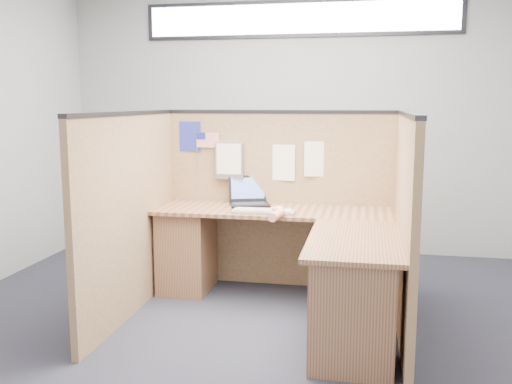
% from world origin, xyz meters
% --- Properties ---
extents(floor, '(5.00, 5.00, 0.00)m').
position_xyz_m(floor, '(0.00, 0.00, 0.00)').
color(floor, '#222430').
rests_on(floor, ground).
extents(wall_back, '(5.00, 0.00, 5.00)m').
position_xyz_m(wall_back, '(0.00, 2.25, 1.40)').
color(wall_back, '#A9ADAE').
rests_on(wall_back, floor).
extents(wall_front, '(5.00, 0.00, 5.00)m').
position_xyz_m(wall_front, '(0.00, -2.25, 1.40)').
color(wall_front, '#A9ADAE').
rests_on(wall_front, floor).
extents(clerestory_window, '(3.30, 0.04, 0.38)m').
position_xyz_m(clerestory_window, '(0.00, 2.23, 2.45)').
color(clerestory_window, '#232328').
rests_on(clerestory_window, wall_back).
extents(cubicle_partitions, '(2.06, 1.83, 1.53)m').
position_xyz_m(cubicle_partitions, '(0.00, 0.43, 0.77)').
color(cubicle_partitions, brown).
rests_on(cubicle_partitions, floor).
extents(l_desk, '(1.95, 1.75, 0.73)m').
position_xyz_m(l_desk, '(0.18, 0.29, 0.39)').
color(l_desk, brown).
rests_on(l_desk, floor).
extents(laptop, '(0.39, 0.40, 0.23)m').
position_xyz_m(laptop, '(-0.23, 0.87, 0.79)').
color(laptop, black).
rests_on(laptop, l_desk).
extents(keyboard, '(0.50, 0.18, 0.03)m').
position_xyz_m(keyboard, '(-0.05, 0.49, 0.75)').
color(keyboard, gray).
rests_on(keyboard, l_desk).
extents(mouse, '(0.11, 0.08, 0.04)m').
position_xyz_m(mouse, '(0.07, 0.48, 0.75)').
color(mouse, silver).
rests_on(mouse, l_desk).
extents(hand_forearm, '(0.10, 0.36, 0.08)m').
position_xyz_m(hand_forearm, '(0.08, 0.35, 0.77)').
color(hand_forearm, '#E09D7B').
rests_on(hand_forearm, l_desk).
extents(blue_poster, '(0.20, 0.01, 0.26)m').
position_xyz_m(blue_poster, '(-0.80, 0.97, 1.30)').
color(blue_poster, navy).
rests_on(blue_poster, cubicle_partitions).
extents(american_flag, '(0.20, 0.01, 0.35)m').
position_xyz_m(american_flag, '(-0.66, 0.96, 1.26)').
color(american_flag, olive).
rests_on(american_flag, cubicle_partitions).
extents(file_holder, '(0.24, 0.05, 0.31)m').
position_xyz_m(file_holder, '(-0.44, 0.94, 1.09)').
color(file_holder, slate).
rests_on(file_holder, cubicle_partitions).
extents(paper_left, '(0.24, 0.03, 0.31)m').
position_xyz_m(paper_left, '(0.01, 0.97, 1.08)').
color(paper_left, white).
rests_on(paper_left, cubicle_partitions).
extents(paper_right, '(0.23, 0.04, 0.30)m').
position_xyz_m(paper_right, '(0.33, 0.97, 1.12)').
color(paper_right, white).
rests_on(paper_right, cubicle_partitions).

